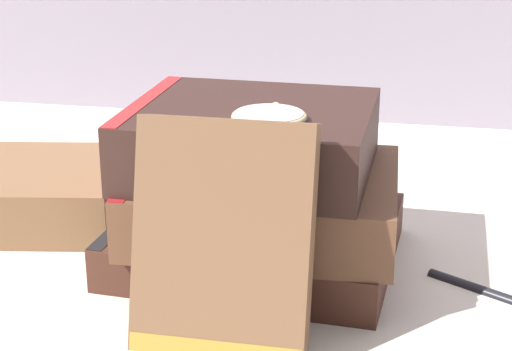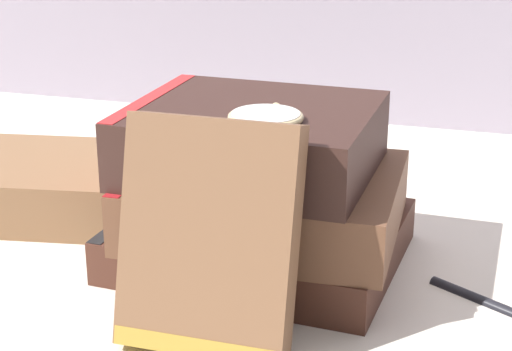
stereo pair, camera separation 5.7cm
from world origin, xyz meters
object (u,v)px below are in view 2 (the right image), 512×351
at_px(book_flat_bottom, 254,239).
at_px(book_side_left, 3,183).
at_px(book_flat_middle, 260,200).
at_px(reading_glasses, 206,191).
at_px(book_leaning_front, 209,244).
at_px(pocket_watch, 266,117).
at_px(book_flat_top, 246,139).

xyz_separation_m(book_flat_bottom, book_side_left, (-0.25, 0.04, 0.01)).
height_order(book_flat_middle, book_side_left, book_flat_middle).
distance_m(book_flat_middle, reading_glasses, 0.18).
xyz_separation_m(book_flat_middle, reading_glasses, (-0.09, 0.14, -0.05)).
height_order(book_flat_middle, reading_glasses, book_flat_middle).
bearing_deg(book_side_left, book_leaning_front, -42.48).
xyz_separation_m(book_flat_middle, pocket_watch, (0.01, -0.03, 0.08)).
distance_m(book_flat_middle, book_side_left, 0.26).
height_order(book_flat_bottom, book_leaning_front, book_leaning_front).
distance_m(book_flat_top, reading_glasses, 0.19).
relative_size(book_flat_middle, book_side_left, 0.79).
bearing_deg(pocket_watch, book_flat_bottom, 115.57).
relative_size(book_leaning_front, reading_glasses, 1.46).
height_order(book_side_left, pocket_watch, pocket_watch).
bearing_deg(book_flat_middle, book_flat_bottom, 119.51).
bearing_deg(reading_glasses, book_flat_top, -74.03).
height_order(book_flat_bottom, pocket_watch, pocket_watch).
bearing_deg(book_leaning_front, book_flat_middle, 90.03).
bearing_deg(book_side_left, book_flat_bottom, -18.27).
distance_m(book_flat_bottom, book_leaning_front, 0.14).
bearing_deg(book_flat_bottom, book_flat_middle, -54.90).
relative_size(book_flat_top, pocket_watch, 3.21).
bearing_deg(book_flat_bottom, book_leaning_front, -82.36).
bearing_deg(book_flat_bottom, book_side_left, 175.03).
bearing_deg(book_side_left, book_flat_top, -21.75).
bearing_deg(book_flat_top, book_leaning_front, -83.27).
bearing_deg(pocket_watch, book_leaning_front, -100.10).
relative_size(book_flat_middle, pocket_watch, 3.62).
bearing_deg(book_flat_top, book_flat_bottom, 85.99).
distance_m(book_flat_middle, book_leaning_front, 0.11).
relative_size(book_flat_bottom, book_flat_middle, 1.10).
bearing_deg(book_flat_bottom, reading_glasses, 128.09).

